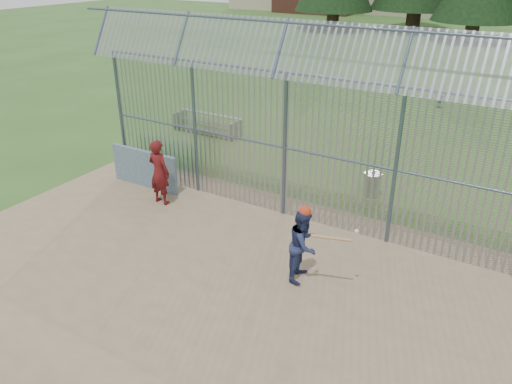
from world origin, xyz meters
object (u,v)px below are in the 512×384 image
Objects in this scene: batter at (303,245)px; bleacher at (207,123)px; trash_can at (372,184)px; onlooker at (159,172)px; dugout_wall at (145,169)px.

bleacher is at bearing 39.80° from batter.
batter is at bearing -89.19° from trash_can.
bleacher is (-7.82, 2.29, 0.03)m from trash_can.
onlooker is 6.37m from trash_can.
trash_can is at bearing -6.85° from batter.
batter reaches higher than dugout_wall.
trash_can is 0.27× the size of bleacher.
trash_can is at bearing -16.35° from bleacher.
dugout_wall is at bearing -25.74° from onlooker.
bleacher is (-7.89, 7.24, -0.46)m from batter.
trash_can is at bearing -142.07° from onlooker.
dugout_wall is 7.05m from trash_can.
onlooker is 0.65× the size of bleacher.
dugout_wall is 6.72m from batter.
batter is at bearing -42.53° from bleacher.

